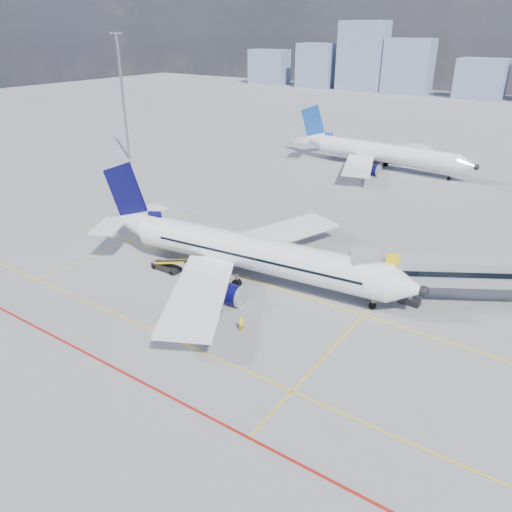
{
  "coord_description": "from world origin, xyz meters",
  "views": [
    {
      "loc": [
        29.48,
        -33.58,
        26.33
      ],
      "look_at": [
        1.94,
        6.42,
        4.0
      ],
      "focal_mm": 35.0,
      "sensor_mm": 36.0,
      "label": 1
    }
  ],
  "objects_px": {
    "baggage_tug": "(208,312)",
    "ramp_worker": "(241,324)",
    "cargo_dolly": "(205,305)",
    "main_aircraft": "(242,251)",
    "second_aircraft": "(378,152)",
    "belt_loader": "(167,266)"
  },
  "relations": [
    {
      "from": "baggage_tug",
      "to": "ramp_worker",
      "type": "height_order",
      "value": "baggage_tug"
    },
    {
      "from": "cargo_dolly",
      "to": "ramp_worker",
      "type": "xyz_separation_m",
      "value": [
        4.9,
        -0.45,
        -0.24
      ]
    },
    {
      "from": "ramp_worker",
      "to": "main_aircraft",
      "type": "bearing_deg",
      "value": 64.28
    },
    {
      "from": "main_aircraft",
      "to": "second_aircraft",
      "type": "height_order",
      "value": "main_aircraft"
    },
    {
      "from": "main_aircraft",
      "to": "ramp_worker",
      "type": "distance_m",
      "value": 11.66
    },
    {
      "from": "baggage_tug",
      "to": "cargo_dolly",
      "type": "height_order",
      "value": "cargo_dolly"
    },
    {
      "from": "baggage_tug",
      "to": "ramp_worker",
      "type": "distance_m",
      "value": 3.95
    },
    {
      "from": "main_aircraft",
      "to": "cargo_dolly",
      "type": "height_order",
      "value": "main_aircraft"
    },
    {
      "from": "belt_loader",
      "to": "cargo_dolly",
      "type": "bearing_deg",
      "value": -26.53
    },
    {
      "from": "belt_loader",
      "to": "ramp_worker",
      "type": "relative_size",
      "value": 3.53
    },
    {
      "from": "main_aircraft",
      "to": "belt_loader",
      "type": "distance_m",
      "value": 9.53
    },
    {
      "from": "baggage_tug",
      "to": "ramp_worker",
      "type": "bearing_deg",
      "value": 25.65
    },
    {
      "from": "cargo_dolly",
      "to": "belt_loader",
      "type": "height_order",
      "value": "belt_loader"
    },
    {
      "from": "cargo_dolly",
      "to": "ramp_worker",
      "type": "height_order",
      "value": "cargo_dolly"
    },
    {
      "from": "second_aircraft",
      "to": "cargo_dolly",
      "type": "bearing_deg",
      "value": -78.89
    },
    {
      "from": "belt_loader",
      "to": "baggage_tug",
      "type": "bearing_deg",
      "value": -27.13
    },
    {
      "from": "second_aircraft",
      "to": "cargo_dolly",
      "type": "relative_size",
      "value": 11.06
    },
    {
      "from": "ramp_worker",
      "to": "second_aircraft",
      "type": "bearing_deg",
      "value": 39.99
    },
    {
      "from": "cargo_dolly",
      "to": "belt_loader",
      "type": "distance_m",
      "value": 11.2
    },
    {
      "from": "second_aircraft",
      "to": "baggage_tug",
      "type": "distance_m",
      "value": 65.49
    },
    {
      "from": "second_aircraft",
      "to": "baggage_tug",
      "type": "height_order",
      "value": "second_aircraft"
    },
    {
      "from": "belt_loader",
      "to": "ramp_worker",
      "type": "bearing_deg",
      "value": -20.04
    }
  ]
}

